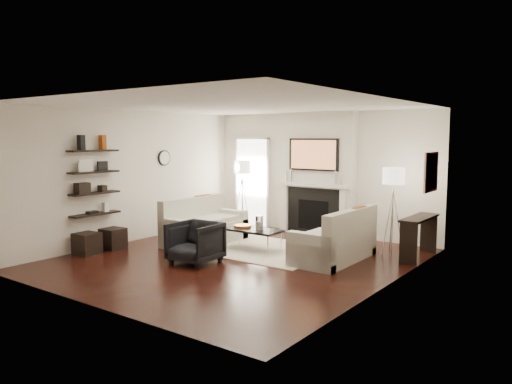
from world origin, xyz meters
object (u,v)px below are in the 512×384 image
Objects in this scene: ottoman_near at (113,238)px; lamp_right_shade at (394,176)px; loveseat_right_base at (333,248)px; lamp_left_shade at (242,167)px; armchair at (195,240)px; coffee_table at (253,230)px; loveseat_left_base at (205,233)px.

lamp_right_shade is at bearing 31.81° from ottoman_near.
lamp_right_shade is (0.65, 1.08, 1.24)m from loveseat_right_base.
loveseat_right_base is 3.82m from lamp_left_shade.
lamp_right_shade reaches higher than armchair.
lamp_left_shade is at bearing 132.45° from coffee_table.
loveseat_left_base is 2.29m from lamp_left_shade.
ottoman_near is (-2.30, -1.46, -0.20)m from coffee_table.
coffee_table is (-1.57, -0.26, 0.19)m from loveseat_right_base.
ottoman_near is at bearing -148.19° from lamp_right_shade.
coffee_table is at bearing -148.84° from lamp_right_shade.
armchair is 1.96× the size of ottoman_near.
loveseat_right_base is 2.43m from armchair.
lamp_right_shade is at bearing -7.22° from lamp_left_shade.
lamp_left_shade is 1.00× the size of lamp_right_shade.
lamp_left_shade is at bearing 154.19° from loveseat_right_base.
coffee_table is at bearing -47.55° from lamp_left_shade.
lamp_right_shade is at bearing 21.93° from loveseat_left_base.
coffee_table is 2.75× the size of lamp_left_shade.
lamp_left_shade is 3.58m from ottoman_near.
loveseat_right_base is at bearing 6.09° from loveseat_left_base.
ottoman_near is (-4.52, -2.80, -1.25)m from lamp_right_shade.
loveseat_right_base is at bearing 9.51° from coffee_table.
loveseat_right_base is at bearing 24.00° from ottoman_near.
lamp_left_shade is 3.93m from lamp_right_shade.
loveseat_left_base is 2.29× the size of armchair.
armchair is at bearing -53.99° from loveseat_left_base.
lamp_left_shade reaches higher than armchair.
lamp_right_shade is (3.90, -0.49, 0.00)m from lamp_left_shade.
coffee_table is 2.73m from ottoman_near.
lamp_right_shade reaches higher than ottoman_near.
armchair is 3.63m from lamp_left_shade.
coffee_table is (1.19, 0.03, 0.19)m from loveseat_left_base.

